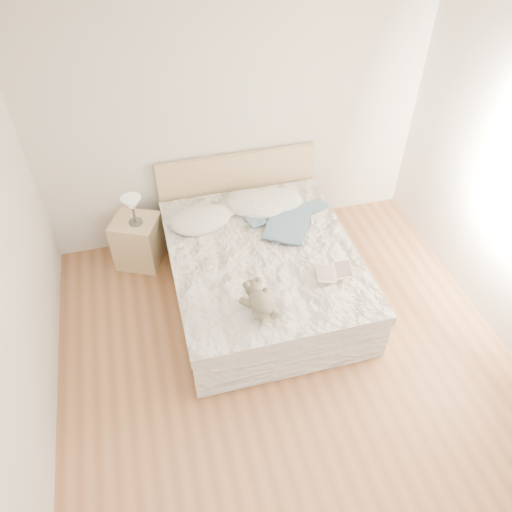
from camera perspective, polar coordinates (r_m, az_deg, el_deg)
The scene contains 13 objects.
floor at distance 4.47m, azimuth 4.67°, elevation -14.71°, with size 4.00×4.50×0.00m, color brown.
ceiling at distance 2.60m, azimuth 8.19°, elevation 18.36°, with size 4.00×4.50×0.00m, color white.
wall_back at distance 5.13m, azimuth -2.54°, elevation 15.19°, with size 4.00×0.02×2.70m, color silver.
bed at distance 4.93m, azimuth 0.57°, elevation -1.36°, with size 1.72×2.14×1.00m.
nightstand at distance 5.40m, azimuth -13.31°, elevation 1.63°, with size 0.45×0.40×0.56m, color tan.
table_lamp at distance 5.06m, azimuth -13.96°, elevation 5.67°, with size 0.21×0.21×0.31m.
pillow_left at distance 4.99m, azimuth -6.35°, elevation 4.14°, with size 0.61×0.42×0.18m, color white.
pillow_middle at distance 5.16m, azimuth -0.07°, elevation 5.96°, with size 0.63×0.44×0.19m, color white.
pillow_right at distance 5.21m, azimuth 2.32°, elevation 6.37°, with size 0.55×0.38×0.16m, color white.
blouse at distance 4.94m, azimuth 3.71°, elevation 3.77°, with size 0.63×0.67×0.03m, color #354F69, non-canonical shape.
photo_book at distance 5.06m, azimuth -4.56°, elevation 4.80°, with size 0.30×0.21×0.02m, color silver.
childrens_book at distance 4.49m, azimuth 8.94°, elevation -1.80°, with size 0.34×0.23×0.02m, color #F0E0C4.
teddy_bear at distance 4.12m, azimuth 0.54°, elevation -6.03°, with size 0.25×0.35×0.19m, color #6A6150, non-canonical shape.
Camera 1 is at (-0.93, -2.17, 3.79)m, focal length 35.00 mm.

